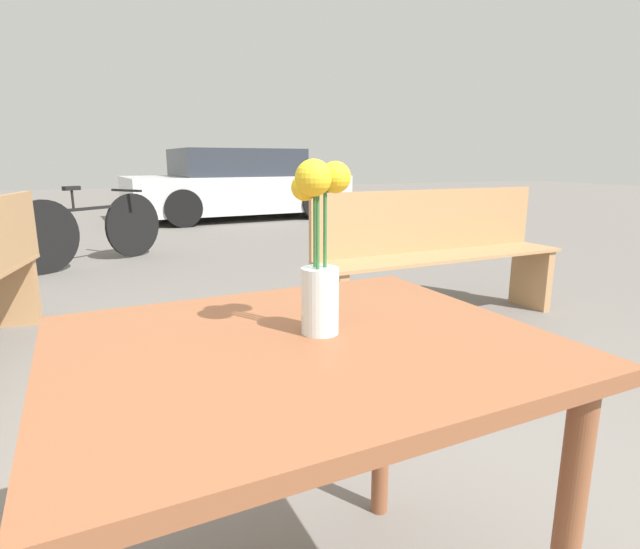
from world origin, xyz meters
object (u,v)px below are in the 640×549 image
at_px(table_front, 303,392).
at_px(parked_car, 237,186).
at_px(bench_middle, 436,250).
at_px(flower_vase, 320,258).
at_px(bicycle, 93,229).

relative_size(table_front, parked_car, 0.23).
height_order(bench_middle, parked_car, parked_car).
distance_m(table_front, bench_middle, 2.46).
height_order(table_front, bench_middle, bench_middle).
bearing_deg(parked_car, bench_middle, -90.56).
bearing_deg(flower_vase, table_front, -155.79).
bearing_deg(bench_middle, bicycle, 128.23).
distance_m(flower_vase, bench_middle, 2.45).
distance_m(table_front, parked_car, 8.51).
bearing_deg(flower_vase, bench_middle, 50.43).
distance_m(bench_middle, bicycle, 3.55).
bearing_deg(table_front, parked_car, 78.85).
relative_size(table_front, bicycle, 0.70).
bearing_deg(table_front, flower_vase, 24.21).
distance_m(table_front, flower_vase, 0.26).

